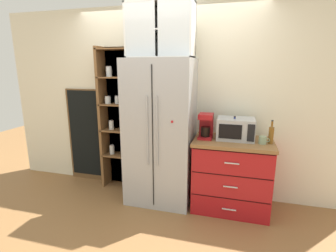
{
  "coord_description": "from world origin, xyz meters",
  "views": [
    {
      "loc": [
        0.92,
        -2.95,
        1.75
      ],
      "look_at": [
        0.1,
        0.04,
        1.02
      ],
      "focal_mm": 26.73,
      "sensor_mm": 36.0,
      "label": 1
    }
  ],
  "objects_px": {
    "microwave": "(236,129)",
    "mug_sage": "(263,140)",
    "refrigerator": "(161,133)",
    "chalkboard_menu": "(87,135)",
    "bottle_amber": "(271,133)",
    "coffee_maker": "(206,126)",
    "bottle_cobalt": "(234,129)"
  },
  "relations": [
    {
      "from": "microwave",
      "to": "bottle_amber",
      "type": "bearing_deg",
      "value": -11.65
    },
    {
      "from": "bottle_amber",
      "to": "chalkboard_menu",
      "type": "xyz_separation_m",
      "value": [
        -2.62,
        0.31,
        -0.29
      ]
    },
    {
      "from": "mug_sage",
      "to": "bottle_amber",
      "type": "height_order",
      "value": "bottle_amber"
    },
    {
      "from": "bottle_cobalt",
      "to": "chalkboard_menu",
      "type": "xyz_separation_m",
      "value": [
        -2.21,
        0.25,
        -0.3
      ]
    },
    {
      "from": "coffee_maker",
      "to": "mug_sage",
      "type": "bearing_deg",
      "value": -6.44
    },
    {
      "from": "microwave",
      "to": "bottle_cobalt",
      "type": "distance_m",
      "value": 0.04
    },
    {
      "from": "microwave",
      "to": "mug_sage",
      "type": "height_order",
      "value": "microwave"
    },
    {
      "from": "refrigerator",
      "to": "mug_sage",
      "type": "bearing_deg",
      "value": -2.42
    },
    {
      "from": "bottle_cobalt",
      "to": "chalkboard_menu",
      "type": "height_order",
      "value": "chalkboard_menu"
    },
    {
      "from": "coffee_maker",
      "to": "mug_sage",
      "type": "distance_m",
      "value": 0.67
    },
    {
      "from": "refrigerator",
      "to": "mug_sage",
      "type": "relative_size",
      "value": 15.17
    },
    {
      "from": "coffee_maker",
      "to": "bottle_cobalt",
      "type": "height_order",
      "value": "coffee_maker"
    },
    {
      "from": "refrigerator",
      "to": "chalkboard_menu",
      "type": "relative_size",
      "value": 1.3
    },
    {
      "from": "chalkboard_menu",
      "to": "microwave",
      "type": "bearing_deg",
      "value": -5.75
    },
    {
      "from": "coffee_maker",
      "to": "bottle_cobalt",
      "type": "distance_m",
      "value": 0.34
    },
    {
      "from": "coffee_maker",
      "to": "bottle_cobalt",
      "type": "bearing_deg",
      "value": 2.09
    },
    {
      "from": "refrigerator",
      "to": "bottle_cobalt",
      "type": "bearing_deg",
      "value": 2.15
    },
    {
      "from": "refrigerator",
      "to": "chalkboard_menu",
      "type": "height_order",
      "value": "refrigerator"
    },
    {
      "from": "microwave",
      "to": "chalkboard_menu",
      "type": "distance_m",
      "value": 2.26
    },
    {
      "from": "coffee_maker",
      "to": "microwave",
      "type": "bearing_deg",
      "value": 6.76
    },
    {
      "from": "refrigerator",
      "to": "bottle_amber",
      "type": "distance_m",
      "value": 1.33
    },
    {
      "from": "coffee_maker",
      "to": "bottle_cobalt",
      "type": "xyz_separation_m",
      "value": [
        0.34,
        0.01,
        -0.03
      ]
    },
    {
      "from": "mug_sage",
      "to": "bottle_cobalt",
      "type": "relative_size",
      "value": 0.42
    },
    {
      "from": "mug_sage",
      "to": "chalkboard_menu",
      "type": "bearing_deg",
      "value": 172.33
    },
    {
      "from": "bottle_cobalt",
      "to": "bottle_amber",
      "type": "relative_size",
      "value": 1.06
    },
    {
      "from": "microwave",
      "to": "coffee_maker",
      "type": "height_order",
      "value": "coffee_maker"
    },
    {
      "from": "coffee_maker",
      "to": "chalkboard_menu",
      "type": "height_order",
      "value": "chalkboard_menu"
    },
    {
      "from": "microwave",
      "to": "bottle_amber",
      "type": "xyz_separation_m",
      "value": [
        0.39,
        -0.08,
        -0.01
      ]
    },
    {
      "from": "mug_sage",
      "to": "refrigerator",
      "type": "bearing_deg",
      "value": 177.58
    },
    {
      "from": "refrigerator",
      "to": "mug_sage",
      "type": "height_order",
      "value": "refrigerator"
    },
    {
      "from": "microwave",
      "to": "mug_sage",
      "type": "relative_size",
      "value": 3.59
    },
    {
      "from": "microwave",
      "to": "refrigerator",
      "type": "bearing_deg",
      "value": -176.07
    }
  ]
}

